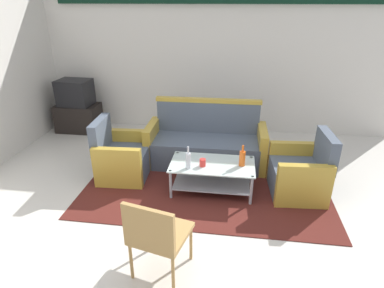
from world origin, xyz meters
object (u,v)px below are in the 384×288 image
at_px(armchair_left, 122,158).
at_px(bottle_orange, 242,158).
at_px(armchair_right, 300,174).
at_px(cup, 203,163).
at_px(tv_stand, 79,118).
at_px(coffee_table, 212,173).
at_px(television, 75,93).
at_px(bottle_clear, 188,160).
at_px(couch, 206,144).
at_px(wicker_chair, 156,233).

relative_size(armchair_left, bottle_orange, 3.00).
bearing_deg(armchair_left, bottle_orange, 79.41).
relative_size(armchair_right, cup, 8.50).
xyz_separation_m(armchair_right, tv_stand, (-3.90, 1.72, -0.03)).
xyz_separation_m(coffee_table, television, (-2.75, 1.83, 0.49)).
bearing_deg(bottle_clear, couch, 82.10).
bearing_deg(wicker_chair, armchair_right, 60.60).
relative_size(bottle_clear, bottle_orange, 1.07).
height_order(couch, armchair_right, couch).
bearing_deg(armchair_right, tv_stand, 62.18).
height_order(armchair_left, tv_stand, armchair_left).
bearing_deg(bottle_clear, coffee_table, 29.22).
relative_size(armchair_left, bottle_clear, 2.81).
xyz_separation_m(armchair_right, cup, (-1.27, -0.19, 0.17)).
height_order(cup, tv_stand, tv_stand).
relative_size(armchair_left, television, 1.36).
relative_size(coffee_table, bottle_clear, 3.64).
height_order(armchair_left, bottle_clear, armchair_left).
relative_size(couch, coffee_table, 1.64).
bearing_deg(bottle_orange, television, 149.71).
xyz_separation_m(tv_stand, wicker_chair, (2.37, -3.36, 0.23)).
relative_size(armchair_left, wicker_chair, 1.01).
bearing_deg(couch, wicker_chair, 84.00).
bearing_deg(tv_stand, television, 86.60).
distance_m(armchair_right, bottle_orange, 0.81).
height_order(coffee_table, bottle_orange, bottle_orange).
bearing_deg(armchair_left, bottle_clear, 65.96).
height_order(couch, tv_stand, couch).
bearing_deg(tv_stand, bottle_clear, -39.07).
bearing_deg(armchair_left, armchair_right, 84.17).
distance_m(bottle_clear, tv_stand, 3.17).
height_order(coffee_table, wicker_chair, wicker_chair).
bearing_deg(armchair_right, wicker_chair, 133.03).
bearing_deg(television, wicker_chair, 128.64).
bearing_deg(television, armchair_left, 135.15).
xyz_separation_m(armchair_left, armchair_right, (2.47, -0.13, 0.00)).
relative_size(bottle_orange, cup, 2.84).
relative_size(coffee_table, wicker_chair, 1.31).
bearing_deg(cup, armchair_right, 8.47).
bearing_deg(bottle_clear, wicker_chair, -93.42).
bearing_deg(bottle_clear, television, 140.89).
bearing_deg(tv_stand, coffee_table, -33.62).
relative_size(armchair_left, cup, 8.50).
distance_m(coffee_table, bottle_clear, 0.42).
distance_m(cup, tv_stand, 3.26).
relative_size(armchair_left, tv_stand, 1.06).
relative_size(coffee_table, television, 1.76).
bearing_deg(coffee_table, television, 146.34).
distance_m(coffee_table, bottle_orange, 0.45).
bearing_deg(coffee_table, wicker_chair, -103.83).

